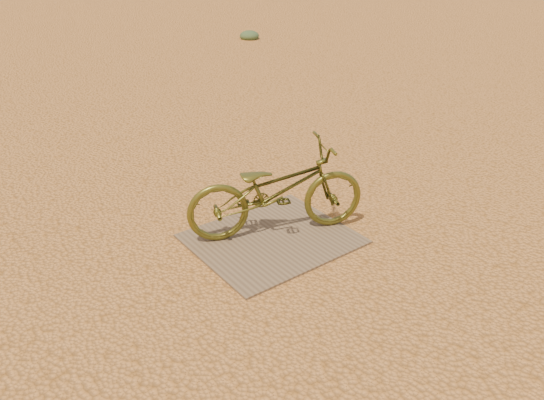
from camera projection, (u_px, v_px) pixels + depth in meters
ground at (234, 230)px, 5.17m from camera, size 120.00×120.00×0.00m
plywood_board at (272, 239)px, 4.99m from camera, size 1.43×1.22×0.02m
bicycle at (277, 190)px, 4.89m from camera, size 1.78×1.17×0.89m
kale_b at (249, 39)px, 14.05m from camera, size 0.51×0.51×0.28m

